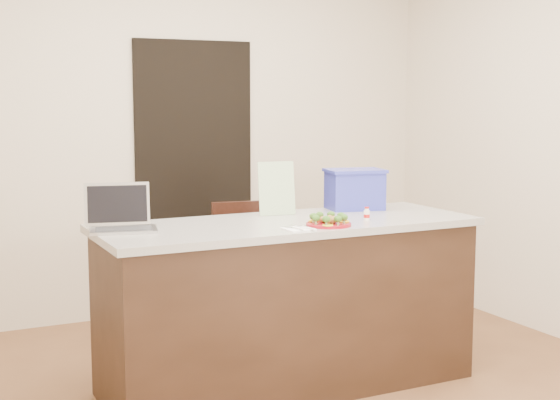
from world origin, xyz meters
name	(u,v)px	position (x,y,z in m)	size (l,w,h in m)	color
ground	(309,400)	(0.00, 0.00, 0.00)	(4.00, 4.00, 0.00)	brown
room_shell	(311,90)	(0.00, 0.00, 1.62)	(4.00, 4.00, 4.00)	white
doorway	(195,177)	(0.10, 1.98, 1.00)	(0.90, 0.02, 2.00)	black
island	(288,304)	(0.00, 0.25, 0.46)	(2.06, 0.76, 0.92)	black
plate	(329,224)	(0.12, 0.02, 0.93)	(0.24, 0.24, 0.02)	maroon
meatballs	(329,220)	(0.12, 0.02, 0.95)	(0.09, 0.09, 0.03)	olive
broccoli	(329,217)	(0.12, 0.02, 0.97)	(0.20, 0.20, 0.03)	#254B14
pepper_rings	(329,222)	(0.12, 0.02, 0.94)	(0.20, 0.22, 0.01)	yellow
napkin	(298,229)	(-0.07, -0.02, 0.92)	(0.14, 0.14, 0.01)	white
fork	(294,228)	(-0.09, -0.01, 0.93)	(0.03, 0.14, 0.00)	silver
knife	(305,228)	(-0.04, -0.03, 0.93)	(0.06, 0.19, 0.01)	white
yogurt_bottle	(367,215)	(0.40, 0.09, 0.95)	(0.03, 0.03, 0.07)	white
laptop	(120,217)	(-0.88, 0.38, 0.98)	(0.37, 0.33, 0.23)	#AFB0B4
leaflet	(277,188)	(0.04, 0.48, 1.07)	(0.21, 0.00, 0.30)	white
blue_box	(355,189)	(0.57, 0.49, 1.04)	(0.38, 0.30, 0.24)	#2F35A9
chair	(248,262)	(0.15, 1.11, 0.51)	(0.46, 0.46, 0.91)	black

